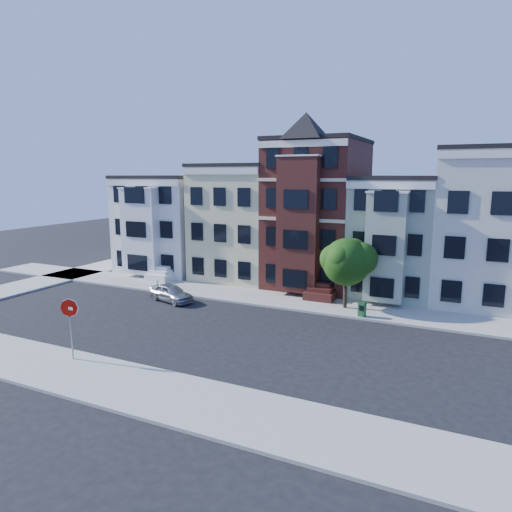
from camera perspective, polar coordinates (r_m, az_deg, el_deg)
The scene contains 13 objects.
ground at distance 27.29m, azimuth -1.94°, elevation -9.98°, with size 120.00×120.00×0.00m, color black.
far_sidewalk at distance 34.23m, azimuth 4.22°, elevation -5.66°, with size 60.00×4.00×0.15m, color #9E9B93.
near_sidewalk at distance 21.05m, azimuth -12.36°, elevation -16.37°, with size 60.00×4.00×0.15m, color #9E9B93.
house_white at distance 46.14m, azimuth -10.37°, elevation 3.91°, with size 8.00×9.00×9.00m, color white.
house_yellow at distance 41.95m, azimuth -1.44°, elevation 4.15°, with size 7.00×9.00×10.00m, color beige.
house_brown at distance 39.23m, azimuth 7.77°, elevation 5.11°, with size 7.00×9.00×12.00m, color #401913.
house_green at distance 37.96m, azimuth 17.11°, elevation 2.30°, with size 6.00×9.00×9.00m, color #929F88.
house_cream at distance 37.51m, azimuth 27.83°, elevation 3.03°, with size 8.00×9.00×11.00m, color beige.
street_tree at distance 32.19m, azimuth 11.23°, elevation -1.14°, with size 5.24×5.24×6.09m, color #225011, non-canonical shape.
parked_car at distance 34.80m, azimuth -10.57°, elevation -4.54°, with size 1.57×3.89×1.33m, color #B0B1B6.
newspaper_box at distance 31.02m, azimuth 13.12°, elevation -6.52°, with size 0.43×0.39×0.97m, color #1C5326.
fire_hydrant at distance 38.29m, azimuth -12.24°, elevation -3.59°, with size 0.21×0.21×0.59m, color silver.
stop_sign at distance 24.95m, azimuth -22.15°, elevation -8.01°, with size 0.98×0.14×3.58m, color #B50D04, non-canonical shape.
Camera 1 is at (11.75, -22.77, 9.40)m, focal length 32.00 mm.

